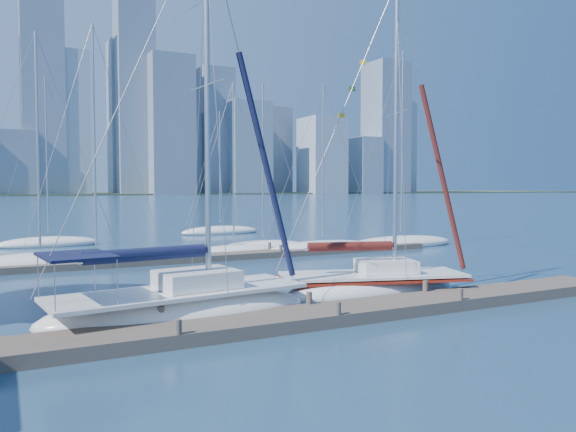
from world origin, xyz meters
name	(u,v)px	position (x,y,z in m)	size (l,w,h in m)	color
ground	(323,321)	(0.00, 0.00, 0.00)	(700.00, 700.00, 0.00)	navy
near_dock	(323,315)	(0.00, 0.00, 0.20)	(26.00, 2.00, 0.40)	brown
far_dock	(214,257)	(2.00, 16.00, 0.18)	(30.00, 1.80, 0.36)	brown
far_shore	(21,195)	(0.00, 320.00, 0.00)	(800.00, 100.00, 1.50)	#38472D
sailboat_navy	(180,290)	(-4.12, 2.01, 1.03)	(9.05, 3.93, 13.62)	white
sailboat_maroon	(373,270)	(3.91, 2.71, 1.06)	(8.16, 4.60, 12.89)	white
bg_boat_0	(41,263)	(-7.36, 17.03, 0.28)	(8.20, 3.27, 12.81)	white
bg_boat_1	(97,259)	(-4.48, 17.24, 0.27)	(8.02, 3.82, 13.63)	white
bg_boat_2	(234,252)	(3.86, 17.57, 0.23)	(6.84, 2.57, 11.11)	white
bg_boat_3	(263,247)	(6.64, 19.20, 0.24)	(6.64, 4.39, 11.60)	white
bg_boat_4	(323,248)	(9.94, 16.81, 0.24)	(8.48, 2.43, 11.44)	white
bg_boat_5	(401,243)	(16.51, 16.86, 0.27)	(9.26, 3.76, 14.33)	white
bg_boat_6	(49,243)	(-6.17, 28.68, 0.25)	(7.11, 2.64, 12.61)	white
bg_boat_7	(220,231)	(8.69, 33.20, 0.25)	(7.66, 4.07, 11.51)	white
skyline	(66,125)	(20.69, 290.42, 35.67)	(502.00, 51.31, 112.75)	#8293A8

